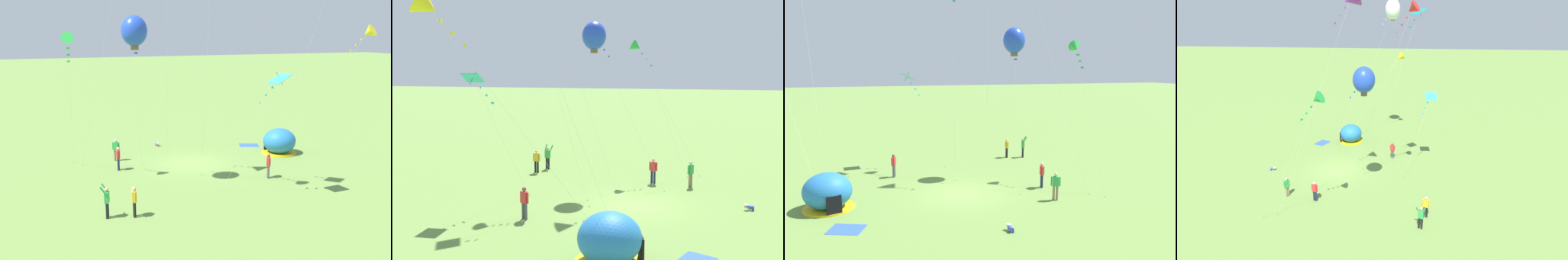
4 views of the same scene
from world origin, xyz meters
The scene contains 12 objects.
ground_plane centered at (0.00, 0.00, 0.00)m, with size 300.00×300.00×0.00m, color olive.
popup_tent centered at (-7.95, -0.22, 1.00)m, with size 2.81×2.81×2.10m.
picnic_blanket centered at (-6.94, -3.54, 0.01)m, with size 1.70×1.30×0.01m, color #3359A5.
toddler_crawling centered at (0.73, -6.26, 0.18)m, with size 0.27×0.55×0.32m.
person_center_field centered at (5.07, -2.94, 0.96)m, with size 0.53×0.39×1.72m.
person_arms_raised centered at (7.88, 7.99, 1.00)m, with size 0.60×0.71×1.89m.
person_with_toddler centered at (6.46, 8.38, 0.96)m, with size 0.28×0.59×1.72m.
person_watching_sky centered at (5.42, -0.45, 0.96)m, with size 0.34×0.57×1.72m.
person_far_back centered at (-3.76, 5.16, 0.96)m, with size 0.38×0.54×1.72m.
kite_blue centered at (5.01, 3.60, 9.92)m, with size 2.39×5.80×10.87m.
kite_green centered at (8.71, 1.30, 9.35)m, with size 0.93×5.32×9.87m.
kite_cyan centered at (-2.05, 8.65, 7.05)m, with size 3.11×2.76×7.63m.
Camera 3 is at (-6.15, -22.60, 7.95)m, focal length 35.00 mm.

